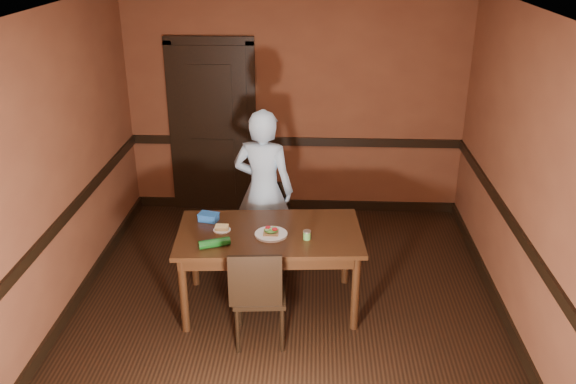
# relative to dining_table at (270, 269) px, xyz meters

# --- Properties ---
(floor) EXTENTS (4.00, 4.50, 0.01)m
(floor) POSITION_rel_dining_table_xyz_m (0.15, -0.08, -0.39)
(floor) COLOR black
(floor) RESTS_ON ground
(ceiling) EXTENTS (4.00, 4.50, 0.01)m
(ceiling) POSITION_rel_dining_table_xyz_m (0.15, -0.08, 2.31)
(ceiling) COLOR white
(ceiling) RESTS_ON ground
(wall_back) EXTENTS (4.00, 0.02, 2.70)m
(wall_back) POSITION_rel_dining_table_xyz_m (0.15, 2.17, 0.96)
(wall_back) COLOR brown
(wall_back) RESTS_ON ground
(wall_front) EXTENTS (4.00, 0.02, 2.70)m
(wall_front) POSITION_rel_dining_table_xyz_m (0.15, -2.33, 0.96)
(wall_front) COLOR brown
(wall_front) RESTS_ON ground
(wall_left) EXTENTS (0.02, 4.50, 2.70)m
(wall_left) POSITION_rel_dining_table_xyz_m (-1.85, -0.08, 0.96)
(wall_left) COLOR brown
(wall_left) RESTS_ON ground
(wall_right) EXTENTS (0.02, 4.50, 2.70)m
(wall_right) POSITION_rel_dining_table_xyz_m (2.15, -0.08, 0.96)
(wall_right) COLOR brown
(wall_right) RESTS_ON ground
(dado_back) EXTENTS (4.00, 0.03, 0.10)m
(dado_back) POSITION_rel_dining_table_xyz_m (0.15, 2.15, 0.51)
(dado_back) COLOR black
(dado_back) RESTS_ON ground
(dado_left) EXTENTS (0.03, 4.50, 0.10)m
(dado_left) POSITION_rel_dining_table_xyz_m (-1.83, -0.08, 0.51)
(dado_left) COLOR black
(dado_left) RESTS_ON ground
(dado_right) EXTENTS (0.03, 4.50, 0.10)m
(dado_right) POSITION_rel_dining_table_xyz_m (2.14, -0.08, 0.51)
(dado_right) COLOR black
(dado_right) RESTS_ON ground
(baseboard_back) EXTENTS (4.00, 0.03, 0.12)m
(baseboard_back) POSITION_rel_dining_table_xyz_m (0.15, 2.15, -0.33)
(baseboard_back) COLOR black
(baseboard_back) RESTS_ON ground
(baseboard_left) EXTENTS (0.03, 4.50, 0.12)m
(baseboard_left) POSITION_rel_dining_table_xyz_m (-1.83, -0.08, -0.33)
(baseboard_left) COLOR black
(baseboard_left) RESTS_ON ground
(baseboard_right) EXTENTS (0.03, 4.50, 0.12)m
(baseboard_right) POSITION_rel_dining_table_xyz_m (2.14, -0.08, -0.33)
(baseboard_right) COLOR black
(baseboard_right) RESTS_ON ground
(door) EXTENTS (1.05, 0.07, 2.20)m
(door) POSITION_rel_dining_table_xyz_m (-0.85, 2.13, 0.70)
(door) COLOR black
(door) RESTS_ON ground
(dining_table) EXTENTS (1.71, 1.04, 0.77)m
(dining_table) POSITION_rel_dining_table_xyz_m (0.00, 0.00, 0.00)
(dining_table) COLOR black
(dining_table) RESTS_ON floor
(chair_far) EXTENTS (0.50, 0.50, 0.88)m
(chair_far) POSITION_rel_dining_table_xyz_m (-0.01, 0.74, 0.05)
(chair_far) COLOR black
(chair_far) RESTS_ON floor
(chair_near) EXTENTS (0.46, 0.46, 0.93)m
(chair_near) POSITION_rel_dining_table_xyz_m (-0.05, -0.51, 0.08)
(chair_near) COLOR black
(chair_near) RESTS_ON floor
(person) EXTENTS (0.68, 0.52, 1.69)m
(person) POSITION_rel_dining_table_xyz_m (-0.12, 0.78, 0.46)
(person) COLOR #A3C3DB
(person) RESTS_ON floor
(sandwich_plate) EXTENTS (0.29, 0.29, 0.07)m
(sandwich_plate) POSITION_rel_dining_table_xyz_m (0.02, -0.07, 0.41)
(sandwich_plate) COLOR white
(sandwich_plate) RESTS_ON dining_table
(sauce_jar) EXTENTS (0.07, 0.07, 0.08)m
(sauce_jar) POSITION_rel_dining_table_xyz_m (0.34, -0.12, 0.43)
(sauce_jar) COLOR #4D7F37
(sauce_jar) RESTS_ON dining_table
(cheese_saucer) EXTENTS (0.16, 0.16, 0.05)m
(cheese_saucer) POSITION_rel_dining_table_xyz_m (-0.43, 0.01, 0.41)
(cheese_saucer) COLOR white
(cheese_saucer) RESTS_ON dining_table
(food_tub) EXTENTS (0.20, 0.16, 0.07)m
(food_tub) POSITION_rel_dining_table_xyz_m (-0.58, 0.20, 0.42)
(food_tub) COLOR blue
(food_tub) RESTS_ON dining_table
(wrapped_veg) EXTENTS (0.28, 0.17, 0.08)m
(wrapped_veg) POSITION_rel_dining_table_xyz_m (-0.45, -0.31, 0.42)
(wrapped_veg) COLOR #0D390F
(wrapped_veg) RESTS_ON dining_table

